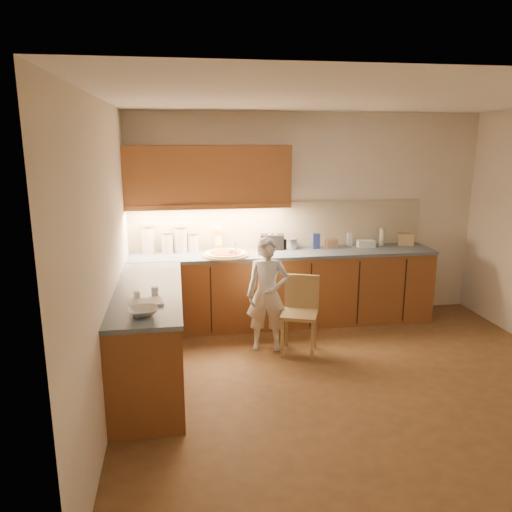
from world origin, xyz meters
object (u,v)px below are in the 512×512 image
pizza_on_board (226,254)px  oil_jug (218,239)px  child (267,294)px  toaster (272,242)px  wooden_chair (300,308)px

pizza_on_board → oil_jug: oil_jug is taller
child → toaster: (0.23, 0.93, 0.39)m
child → wooden_chair: size_ratio=1.50×
wooden_chair → toaster: size_ratio=2.62×
toaster → child: bearing=-91.4°
pizza_on_board → child: 0.82m
child → toaster: 1.04m
oil_jug → wooden_chair: bearing=-53.3°
child → wooden_chair: bearing=-5.7°
pizza_on_board → oil_jug: size_ratio=1.74×
pizza_on_board → wooden_chair: pizza_on_board is taller
pizza_on_board → toaster: (0.62, 0.29, 0.07)m
pizza_on_board → oil_jug: bearing=100.6°
child → oil_jug: size_ratio=4.01×
pizza_on_board → wooden_chair: (0.73, -0.75, -0.46)m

